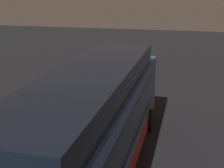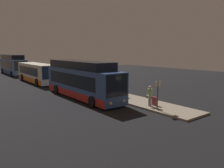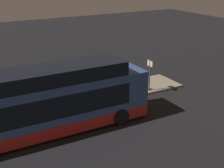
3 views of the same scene
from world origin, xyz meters
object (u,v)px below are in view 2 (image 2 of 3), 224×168
bus_lead (81,81)px  sign_post (158,92)px  bus_second (37,73)px  suitcase (155,101)px  passenger_boarding (117,85)px  passenger_waiting (122,87)px  passenger_with_bags (150,95)px  bus_third (13,65)px

bus_lead → sign_post: bus_lead is taller
sign_post → bus_lead: bearing=-166.1°
bus_second → suitcase: size_ratio=11.42×
passenger_boarding → passenger_waiting: 1.44m
passenger_boarding → bus_lead: bearing=8.2°
bus_second → passenger_with_bags: size_ratio=6.33×
bus_second → passenger_with_bags: bearing=6.8°
passenger_boarding → sign_post: size_ratio=0.76×
bus_second → passenger_waiting: size_ratio=6.56×
bus_second → bus_third: 15.04m
passenger_waiting → bus_lead: bearing=27.2°
suitcase → sign_post: size_ratio=0.41×
bus_lead → suitcase: bearing=22.5°
passenger_waiting → sign_post: bearing=144.1°
bus_third → passenger_waiting: (31.72, 3.31, -0.75)m
suitcase → sign_post: 1.86m
bus_second → passenger_boarding: bearing=13.8°
passenger_with_bags → suitcase: bearing=-98.6°
bus_third → suitcase: bus_third is taller
passenger_waiting → suitcase: 4.83m
passenger_boarding → bus_second: bearing=-49.6°
bus_lead → sign_post: size_ratio=5.03×
passenger_with_bags → sign_post: (1.22, -0.43, 0.53)m
bus_second → bus_third: bearing=180.0°
passenger_boarding → suitcase: bearing=110.3°
bus_second → passenger_boarding: 15.78m
bus_lead → passenger_boarding: 4.01m
bus_lead → suitcase: 8.12m
passenger_boarding → sign_post: (7.30, -1.65, 0.49)m
passenger_with_bags → bus_third: bearing=3.8°
bus_second → bus_third: bus_third is taller
passenger_boarding → sign_post: sign_post is taller
suitcase → sign_post: bearing=-40.5°
bus_third → passenger_waiting: bus_third is taller
passenger_waiting → suitcase: (4.79, -0.24, -0.55)m
passenger_boarding → passenger_with_bags: size_ratio=1.02×
sign_post → passenger_waiting: bearing=168.5°
passenger_waiting → passenger_with_bags: 4.77m
passenger_waiting → passenger_with_bags: (4.71, -0.78, 0.03)m
passenger_boarding → suitcase: passenger_boarding is taller
bus_lead → sign_post: 8.81m
bus_third → passenger_with_bags: (36.44, 2.54, -0.71)m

